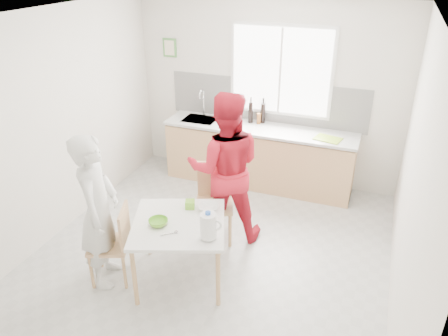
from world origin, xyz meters
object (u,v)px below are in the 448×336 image
at_px(milk_jug, 209,225).
at_px(dining_table, 179,228).
at_px(person_red, 225,168).
at_px(bowl_green, 158,222).
at_px(person_white, 99,212).
at_px(chair_far, 214,198).
at_px(wine_bottle_a, 251,112).
at_px(wine_bottle_b, 263,113).
at_px(bowl_white, 208,207).
at_px(chair_left, 115,241).

bearing_deg(milk_jug, dining_table, 139.02).
distance_m(person_red, bowl_green, 1.12).
distance_m(person_white, milk_jug, 1.17).
xyz_separation_m(chair_far, wine_bottle_a, (-0.07, 1.64, 0.55)).
relative_size(bowl_green, wine_bottle_b, 0.67).
relative_size(chair_far, person_white, 0.57).
xyz_separation_m(person_red, bowl_white, (0.03, -0.60, -0.18)).
bearing_deg(chair_far, person_white, -144.67).
distance_m(bowl_white, wine_bottle_b, 2.27).
relative_size(person_red, wine_bottle_a, 5.84).
bearing_deg(milk_jug, chair_far, 88.65).
xyz_separation_m(person_white, wine_bottle_a, (0.73, 2.81, 0.23)).
xyz_separation_m(chair_far, person_white, (-0.80, -1.17, 0.32)).
distance_m(wine_bottle_a, wine_bottle_b, 0.18).
distance_m(person_white, wine_bottle_a, 2.91).
height_order(person_red, wine_bottle_a, person_red).
xyz_separation_m(chair_left, milk_jug, (1.04, 0.09, 0.39)).
height_order(dining_table, milk_jug, milk_jug).
height_order(chair_far, person_red, person_red).
xyz_separation_m(dining_table, person_red, (0.16, 0.94, 0.28)).
xyz_separation_m(person_white, milk_jug, (1.16, 0.13, 0.03)).
relative_size(chair_left, milk_jug, 3.11).
bearing_deg(wine_bottle_b, dining_table, -93.20).
bearing_deg(person_red, wine_bottle_b, -109.63).
bearing_deg(bowl_white, milk_jug, -67.09).
distance_m(chair_far, person_white, 1.46).
xyz_separation_m(chair_far, wine_bottle_b, (0.10, 1.70, 0.54)).
bearing_deg(bowl_white, dining_table, -119.87).
bearing_deg(chair_far, dining_table, -113.04).
height_order(milk_jug, wine_bottle_a, wine_bottle_a).
xyz_separation_m(person_red, bowl_green, (-0.33, -1.06, -0.18)).
distance_m(bowl_green, milk_jug, 0.59).
relative_size(chair_far, wine_bottle_b, 3.21).
relative_size(bowl_white, wine_bottle_b, 0.74).
bearing_deg(dining_table, person_white, -159.68).
xyz_separation_m(person_red, wine_bottle_b, (-0.02, 1.65, 0.14)).
relative_size(bowl_white, wine_bottle_a, 0.69).
distance_m(person_white, bowl_green, 0.62).
bearing_deg(dining_table, bowl_green, -145.64).
xyz_separation_m(chair_left, person_red, (0.81, 1.18, 0.45)).
xyz_separation_m(dining_table, chair_far, (0.04, 0.89, -0.12)).
xyz_separation_m(chair_far, milk_jug, (0.36, -1.04, 0.35)).
bearing_deg(person_white, person_red, -57.45).
bearing_deg(chair_far, person_red, 0.65).
bearing_deg(bowl_white, wine_bottle_a, 95.77).
bearing_deg(person_white, wine_bottle_b, -37.82).
distance_m(chair_left, person_red, 1.50).
distance_m(dining_table, chair_far, 0.90).
relative_size(wine_bottle_a, wine_bottle_b, 1.07).
relative_size(chair_left, bowl_white, 3.98).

